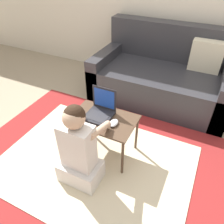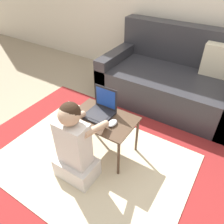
{
  "view_description": "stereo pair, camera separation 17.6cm",
  "coord_description": "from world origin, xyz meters",
  "px_view_note": "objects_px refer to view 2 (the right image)",
  "views": [
    {
      "loc": [
        0.6,
        -1.24,
        1.62
      ],
      "look_at": [
        -0.06,
        0.12,
        0.47
      ],
      "focal_mm": 35.0,
      "sensor_mm": 36.0,
      "label": 1
    },
    {
      "loc": [
        0.75,
        -1.16,
        1.62
      ],
      "look_at": [
        -0.06,
        0.12,
        0.47
      ],
      "focal_mm": 35.0,
      "sensor_mm": 36.0,
      "label": 2
    }
  ],
  "objects_px": {
    "computer_mouse": "(112,123)",
    "laptop": "(101,111)",
    "couch": "(173,79)",
    "laptop_desk": "(103,122)",
    "person_seated": "(75,147)"
  },
  "relations": [
    {
      "from": "computer_mouse",
      "to": "laptop",
      "type": "bearing_deg",
      "value": 158.99
    },
    {
      "from": "couch",
      "to": "computer_mouse",
      "type": "relative_size",
      "value": 15.37
    },
    {
      "from": "laptop",
      "to": "computer_mouse",
      "type": "bearing_deg",
      "value": -21.01
    },
    {
      "from": "laptop_desk",
      "to": "computer_mouse",
      "type": "xyz_separation_m",
      "value": [
        0.12,
        -0.03,
        0.07
      ]
    },
    {
      "from": "couch",
      "to": "computer_mouse",
      "type": "height_order",
      "value": "couch"
    },
    {
      "from": "laptop",
      "to": "person_seated",
      "type": "xyz_separation_m",
      "value": [
        0.02,
        -0.39,
        -0.11
      ]
    },
    {
      "from": "couch",
      "to": "computer_mouse",
      "type": "xyz_separation_m",
      "value": [
        -0.1,
        -1.27,
        0.13
      ]
    },
    {
      "from": "laptop_desk",
      "to": "laptop",
      "type": "bearing_deg",
      "value": 143.33
    },
    {
      "from": "computer_mouse",
      "to": "person_seated",
      "type": "bearing_deg",
      "value": -113.98
    },
    {
      "from": "laptop_desk",
      "to": "person_seated",
      "type": "xyz_separation_m",
      "value": [
        -0.03,
        -0.36,
        -0.02
      ]
    },
    {
      "from": "laptop",
      "to": "laptop_desk",
      "type": "bearing_deg",
      "value": -36.67
    },
    {
      "from": "computer_mouse",
      "to": "person_seated",
      "type": "relative_size",
      "value": 0.14
    },
    {
      "from": "laptop_desk",
      "to": "computer_mouse",
      "type": "relative_size",
      "value": 5.41
    },
    {
      "from": "computer_mouse",
      "to": "couch",
      "type": "bearing_deg",
      "value": 85.62
    },
    {
      "from": "laptop_desk",
      "to": "person_seated",
      "type": "height_order",
      "value": "person_seated"
    }
  ]
}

